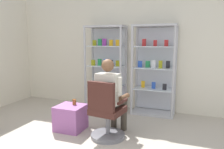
{
  "coord_description": "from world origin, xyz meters",
  "views": [
    {
      "loc": [
        1.37,
        -1.94,
        1.57
      ],
      "look_at": [
        0.04,
        1.55,
        1.0
      ],
      "focal_mm": 35.52,
      "sensor_mm": 36.0,
      "label": 1
    }
  ],
  "objects_px": {
    "display_cabinet_right": "(154,69)",
    "storage_crate": "(71,118)",
    "office_chair": "(106,115)",
    "tea_glass": "(74,102)",
    "display_cabinet_left": "(107,67)",
    "seated_shopkeeper": "(111,94)"
  },
  "relations": [
    {
      "from": "tea_glass",
      "to": "office_chair",
      "type": "bearing_deg",
      "value": -16.29
    },
    {
      "from": "display_cabinet_right",
      "to": "office_chair",
      "type": "bearing_deg",
      "value": -106.77
    },
    {
      "from": "storage_crate",
      "to": "office_chair",
      "type": "bearing_deg",
      "value": -9.53
    },
    {
      "from": "display_cabinet_right",
      "to": "office_chair",
      "type": "relative_size",
      "value": 1.98
    },
    {
      "from": "display_cabinet_right",
      "to": "storage_crate",
      "type": "height_order",
      "value": "display_cabinet_right"
    },
    {
      "from": "display_cabinet_left",
      "to": "seated_shopkeeper",
      "type": "bearing_deg",
      "value": -65.25
    },
    {
      "from": "display_cabinet_left",
      "to": "office_chair",
      "type": "relative_size",
      "value": 1.98
    },
    {
      "from": "office_chair",
      "to": "storage_crate",
      "type": "xyz_separation_m",
      "value": [
        -0.74,
        0.12,
        -0.17
      ]
    },
    {
      "from": "tea_glass",
      "to": "storage_crate",
      "type": "bearing_deg",
      "value": -113.03
    },
    {
      "from": "seated_shopkeeper",
      "to": "tea_glass",
      "type": "height_order",
      "value": "seated_shopkeeper"
    },
    {
      "from": "tea_glass",
      "to": "display_cabinet_right",
      "type": "bearing_deg",
      "value": 49.29
    },
    {
      "from": "display_cabinet_right",
      "to": "seated_shopkeeper",
      "type": "relative_size",
      "value": 1.47
    },
    {
      "from": "display_cabinet_right",
      "to": "storage_crate",
      "type": "relative_size",
      "value": 3.97
    },
    {
      "from": "display_cabinet_left",
      "to": "display_cabinet_right",
      "type": "relative_size",
      "value": 1.0
    },
    {
      "from": "display_cabinet_left",
      "to": "storage_crate",
      "type": "height_order",
      "value": "display_cabinet_left"
    },
    {
      "from": "display_cabinet_left",
      "to": "storage_crate",
      "type": "xyz_separation_m",
      "value": [
        -0.11,
        -1.44,
        -0.75
      ]
    },
    {
      "from": "display_cabinet_right",
      "to": "seated_shopkeeper",
      "type": "bearing_deg",
      "value": -107.84
    },
    {
      "from": "office_chair",
      "to": "tea_glass",
      "type": "distance_m",
      "value": 0.74
    },
    {
      "from": "display_cabinet_right",
      "to": "storage_crate",
      "type": "distance_m",
      "value": 2.03
    },
    {
      "from": "tea_glass",
      "to": "display_cabinet_left",
      "type": "bearing_deg",
      "value": 86.92
    },
    {
      "from": "display_cabinet_left",
      "to": "storage_crate",
      "type": "distance_m",
      "value": 1.63
    },
    {
      "from": "office_chair",
      "to": "tea_glass",
      "type": "xyz_separation_m",
      "value": [
        -0.7,
        0.2,
        0.09
      ]
    }
  ]
}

